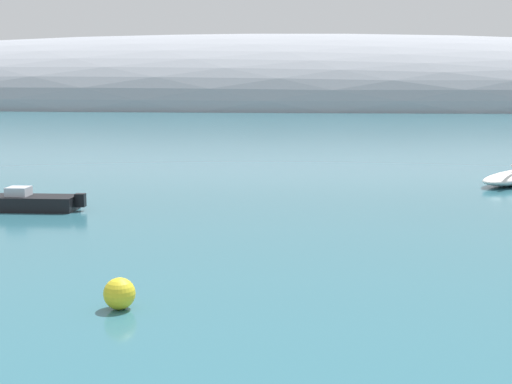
# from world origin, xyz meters

# --- Properties ---
(distant_ridge) EXTENTS (380.00, 74.94, 38.12)m
(distant_ridge) POSITION_xyz_m (-26.02, 182.86, 0.00)
(distant_ridge) COLOR #999EA8
(distant_ridge) RESTS_ON ground
(motorboat_black_foreground) EXTENTS (4.44, 1.79, 1.05)m
(motorboat_black_foreground) POSITION_xyz_m (-6.23, 25.40, 0.37)
(motorboat_black_foreground) COLOR black
(motorboat_black_foreground) RESTS_ON water
(mooring_buoy_yellow) EXTENTS (0.80, 0.80, 0.80)m
(mooring_buoy_yellow) POSITION_xyz_m (2.26, 12.32, 0.40)
(mooring_buoy_yellow) COLOR yellow
(mooring_buoy_yellow) RESTS_ON water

